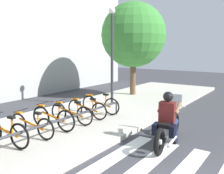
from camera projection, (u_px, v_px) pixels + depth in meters
The scene contains 15 objects.
sidewalk at pixel (33, 136), 7.14m from camera, with size 24.00×4.40×0.15m, color #B7B2A8.
crosswalk_stripe_3 at pixel (184, 173), 5.17m from camera, with size 2.80×0.40×0.01m, color white.
crosswalk_stripe_4 at pixel (149, 163), 5.63m from camera, with size 2.80×0.40×0.01m, color white.
crosswalk_stripe_5 at pixel (119, 154), 6.08m from camera, with size 2.80×0.40×0.01m, color white.
motorcycle at pixel (168, 127), 6.67m from camera, with size 2.28×0.75×1.27m.
rider at pixel (168, 114), 6.55m from camera, with size 0.68×0.60×1.46m.
bicycle_2 at pixel (6, 132), 6.16m from camera, with size 0.48×1.62×0.79m.
bicycle_3 at pixel (31, 125), 6.78m from camera, with size 0.48×1.61×0.73m.
bicycle_4 at pixel (53, 118), 7.40m from camera, with size 0.48×1.62×0.80m.
bicycle_5 at pixel (71, 113), 8.02m from camera, with size 0.48×1.65×0.75m.
bicycle_6 at pixel (87, 109), 8.64m from camera, with size 0.48×1.61×0.73m.
bicycle_7 at pixel (100, 104), 9.25m from camera, with size 0.48×1.59×0.77m.
bike_rack at pixel (56, 122), 6.76m from camera, with size 5.96×0.07×0.49m.
street_lamp at pixel (112, 48), 10.63m from camera, with size 0.28×0.28×4.26m.
tree_near_rack at pixel (133, 35), 12.76m from camera, with size 3.33×3.33×4.91m.
Camera 1 is at (-4.29, -0.77, 2.55)m, focal length 39.93 mm.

